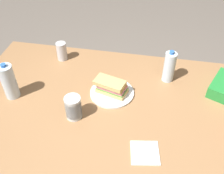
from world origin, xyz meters
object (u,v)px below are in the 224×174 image
Objects in this scene: paper_plate at (112,93)px; sandwich at (111,87)px; water_bottle_tall at (9,82)px; dining_table at (130,118)px; soda_can_silver at (62,51)px; plastic_cup_stack at (73,107)px; water_bottle_spare at (169,67)px.

paper_plate is 1.25× the size of sandwich.
water_bottle_tall is (0.55, 0.12, 0.05)m from sandwich.
soda_can_silver reaches higher than dining_table.
plastic_cup_stack is at bearing 52.61° from sandwich.
water_bottle_spare is (-0.47, -0.39, 0.03)m from plastic_cup_stack.
sandwich reaches higher than paper_plate.
dining_table is 15.45× the size of soda_can_silver.
paper_plate is at bearing -39.46° from dining_table.
water_bottle_spare reaches higher than paper_plate.
water_bottle_tall is at bearing -12.66° from plastic_cup_stack.
water_bottle_tall reaches higher than water_bottle_spare.
plastic_cup_stack is at bearing 167.34° from water_bottle_tall.
dining_table is at bearing 141.72° from sandwich.
water_bottle_spare reaches higher than sandwich.
sandwich is 0.56m from water_bottle_tall.
dining_table is at bearing -178.15° from water_bottle_tall.
water_bottle_tall is 1.70× the size of plastic_cup_stack.
water_bottle_tall is 0.43m from soda_can_silver.
sandwich is 0.37m from water_bottle_spare.
water_bottle_spare is at bearing -123.63° from dining_table.
water_bottle_tall reaches higher than sandwich.
soda_can_silver reaches higher than sandwich.
sandwich is at bearing 144.49° from soda_can_silver.
paper_plate is 0.27m from plastic_cup_stack.
water_bottle_tall is at bearing 12.26° from sandwich.
sandwich is 0.91× the size of water_bottle_tall.
soda_can_silver reaches higher than paper_plate.
plastic_cup_stack is (0.16, 0.21, 0.01)m from sandwich.
soda_can_silver is (-0.16, -0.39, -0.04)m from water_bottle_tall.
paper_plate is at bearing 31.09° from water_bottle_spare.
soda_can_silver is (0.23, -0.48, -0.00)m from plastic_cup_stack.
water_bottle_spare is at bearing -140.09° from plastic_cup_stack.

